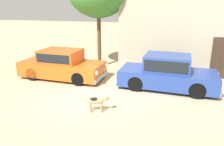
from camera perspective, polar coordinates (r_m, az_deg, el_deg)
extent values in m
plane|color=tan|center=(9.37, -5.60, -5.16)|extent=(80.00, 80.00, 0.00)
cube|color=#D15619|center=(11.32, -12.96, 1.16)|extent=(4.24, 1.83, 0.71)
cube|color=#D15619|center=(11.18, -13.37, 4.44)|extent=(1.97, 1.53, 0.61)
cube|color=black|center=(11.17, -13.38, 4.49)|extent=(1.81, 1.55, 0.43)
cube|color=#999BA0|center=(10.52, -3.02, -1.05)|extent=(0.16, 1.69, 0.20)
cube|color=#999BA0|center=(12.54, -21.13, 0.82)|extent=(0.16, 1.69, 0.20)
sphere|color=silver|center=(11.01, -1.67, 2.02)|extent=(0.20, 0.20, 0.20)
sphere|color=silver|center=(9.78, -4.29, 0.00)|extent=(0.20, 0.20, 0.20)
cube|color=red|center=(13.00, -19.34, 3.51)|extent=(0.04, 0.18, 0.18)
cube|color=red|center=(11.89, -23.53, 1.81)|extent=(0.04, 0.18, 0.18)
cylinder|color=black|center=(11.47, -5.54, 0.78)|extent=(0.65, 0.22, 0.64)
cylinder|color=black|center=(10.15, -8.88, -1.56)|extent=(0.65, 0.22, 0.64)
cylinder|color=black|center=(12.64, -16.13, 1.73)|extent=(0.65, 0.22, 0.64)
cylinder|color=black|center=(11.46, -20.26, -0.26)|extent=(0.65, 0.22, 0.64)
cube|color=navy|center=(9.98, 14.28, -1.19)|extent=(4.25, 1.95, 0.68)
cube|color=navy|center=(9.80, 14.33, 2.63)|extent=(1.98, 1.61, 0.69)
cube|color=black|center=(9.79, 14.34, 2.69)|extent=(1.83, 1.63, 0.48)
cube|color=#999BA0|center=(10.16, 25.88, -3.52)|extent=(0.19, 1.75, 0.20)
cube|color=#999BA0|center=(10.38, 2.76, -1.30)|extent=(0.19, 1.75, 0.20)
sphere|color=silver|center=(10.72, 25.88, -0.30)|extent=(0.20, 0.20, 0.20)
sphere|color=silver|center=(9.37, 26.86, -2.81)|extent=(0.20, 0.20, 0.20)
cube|color=red|center=(10.98, 3.89, 1.92)|extent=(0.05, 0.18, 0.18)
cube|color=red|center=(9.55, 1.54, -0.42)|extent=(0.05, 0.18, 0.18)
cylinder|color=black|center=(10.79, 21.19, -1.33)|extent=(0.68, 0.23, 0.67)
cylinder|color=black|center=(9.30, 21.53, -4.31)|extent=(0.68, 0.23, 0.67)
cylinder|color=black|center=(10.92, 8.02, -0.08)|extent=(0.68, 0.23, 0.67)
cylinder|color=black|center=(9.44, 6.23, -2.81)|extent=(0.68, 0.23, 0.67)
cube|color=#38281E|center=(12.13, 27.12, 3.41)|extent=(1.10, 0.02, 2.10)
cylinder|color=tan|center=(7.76, -2.81, -8.77)|extent=(0.06, 0.06, 0.32)
cylinder|color=tan|center=(7.61, -2.87, -9.30)|extent=(0.06, 0.06, 0.32)
cylinder|color=tan|center=(7.79, -5.66, -8.73)|extent=(0.06, 0.06, 0.32)
cylinder|color=tan|center=(7.64, -5.78, -9.26)|extent=(0.06, 0.06, 0.32)
ellipsoid|color=tan|center=(7.59, -4.32, -7.37)|extent=(0.62, 0.37, 0.23)
ellipsoid|color=black|center=(7.57, -4.67, -6.92)|extent=(0.37, 0.29, 0.13)
sphere|color=tan|center=(7.53, -1.58, -6.67)|extent=(0.19, 0.19, 0.19)
cone|color=tan|center=(7.53, -0.82, -6.77)|extent=(0.13, 0.13, 0.11)
cone|color=tan|center=(7.55, -1.58, -5.90)|extent=(0.08, 0.08, 0.09)
cone|color=tan|center=(7.44, -1.60, -6.25)|extent=(0.08, 0.08, 0.09)
cylinder|color=tan|center=(7.61, -7.10, -6.96)|extent=(0.21, 0.10, 0.14)
cylinder|color=brown|center=(12.93, -3.39, 8.62)|extent=(0.22, 0.22, 3.24)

